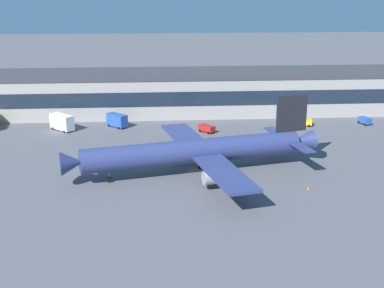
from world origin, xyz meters
TOP-DOWN VIEW (x-y plane):
  - ground_plane at (0.00, 0.00)m, footprint 600.00×600.00m
  - terminal_building at (0.00, 50.65)m, footprint 199.33×18.50m
  - airliner at (0.20, -1.26)m, footprint 52.38×45.30m
  - catering_truck at (-32.27, 33.40)m, footprint 6.93×6.93m
  - baggage_tug at (48.50, 33.83)m, footprint 2.89×4.00m
  - stair_truck at (-18.40, 35.70)m, footprint 5.89×5.98m
  - follow_me_car at (4.91, 28.92)m, footprint 4.29×4.59m
  - pushback_tractor at (31.36, 33.64)m, footprint 5.31×3.75m
  - traffic_cone_0 at (20.09, -11.60)m, footprint 0.56×0.56m

SIDE VIEW (x-z plane):
  - ground_plane at x=0.00m, z-range 0.00..0.00m
  - traffic_cone_0 at x=20.09m, z-range 0.00..0.70m
  - pushback_tractor at x=31.36m, z-range 0.17..1.92m
  - baggage_tug at x=48.50m, z-range 0.16..2.01m
  - follow_me_car at x=4.91m, z-range 0.17..2.02m
  - stair_truck at x=-18.40m, z-range 0.20..3.75m
  - catering_truck at x=-32.27m, z-range 0.22..4.37m
  - airliner at x=0.20m, z-range -2.76..12.09m
  - terminal_building at x=0.00m, z-range 0.02..12.26m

